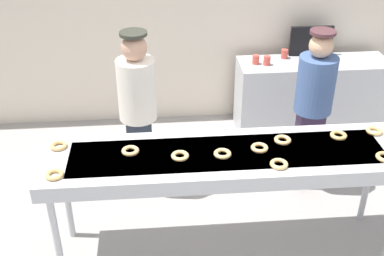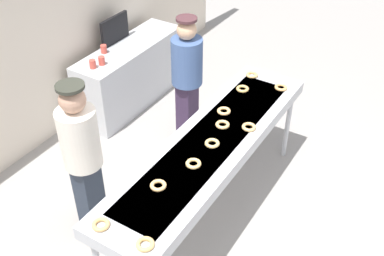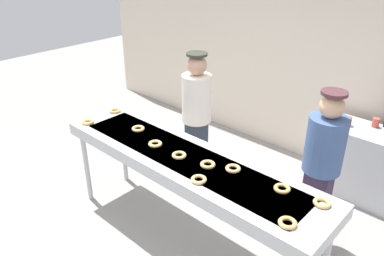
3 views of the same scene
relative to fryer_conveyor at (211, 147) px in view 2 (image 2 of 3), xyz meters
The scene contains 21 objects.
ground_plane 0.93m from the fryer_conveyor, ahead, with size 16.00×16.00×0.00m, color #9E9993.
back_wall 2.50m from the fryer_conveyor, 90.00° to the left, with size 8.00×0.12×2.82m, color beige.
fryer_conveyor is the anchor object (origin of this frame).
glazed_donut_0 0.76m from the fryer_conveyor, behind, with size 0.14×0.14×0.03m, color #EAB56E.
glazed_donut_1 1.19m from the fryer_conveyor, ahead, with size 0.14×0.14×0.03m, color #E5A962.
glazed_donut_2 1.27m from the fryer_conveyor, ahead, with size 0.14×0.14×0.03m, color #E4B469.
glazed_donut_3 1.33m from the fryer_conveyor, behind, with size 0.14×0.14×0.03m, color #E6AE65.
glazed_donut_4 0.27m from the fryer_conveyor, ahead, with size 0.14×0.14×0.03m, color #E6AF6A.
glazed_donut_5 0.39m from the fryer_conveyor, behind, with size 0.14×0.14×0.03m, color #E6BB6F.
glazed_donut_6 0.11m from the fryer_conveyor, 138.30° to the right, with size 0.14×0.14×0.03m, color #DCB76D.
glazed_donut_7 0.95m from the fryer_conveyor, ahead, with size 0.14×0.14×0.03m, color #DFAD5F.
glazed_donut_8 1.31m from the fryer_conveyor, behind, with size 0.14×0.14×0.03m, color #EBB668.
glazed_donut_9 0.42m from the fryer_conveyor, 31.38° to the right, with size 0.14×0.14×0.03m, color tan.
glazed_donut_10 0.48m from the fryer_conveyor, 14.03° to the left, with size 0.14×0.14×0.03m, color #E8B06D.
worker_baker 1.28m from the fryer_conveyor, 42.20° to the left, with size 0.36×0.36×1.66m.
worker_assistant 1.18m from the fryer_conveyor, 127.08° to the left, with size 0.36×0.36×1.67m.
prep_counter 2.45m from the fryer_conveyor, 56.57° to the left, with size 1.76×0.53×0.87m, color #B7BABF.
paper_cup_0 2.10m from the fryer_conveyor, 72.65° to the left, with size 0.08×0.08×0.11m, color #CC4C3F.
paper_cup_1 2.10m from the fryer_conveyor, 69.18° to the left, with size 0.08×0.08×0.11m, color #CC4C3F.
paper_cup_2 2.36m from the fryer_conveyor, 65.06° to the left, with size 0.08×0.08×0.11m, color #CC4C3F.
menu_display 2.58m from the fryer_conveyor, 59.19° to the left, with size 0.51×0.04×0.35m, color black.
Camera 2 is at (-2.94, -1.62, 3.66)m, focal length 43.49 mm.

